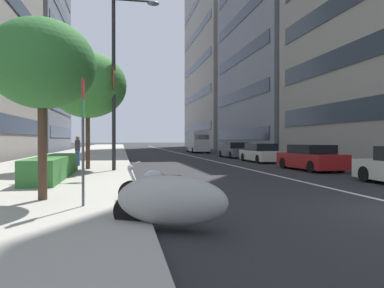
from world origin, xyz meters
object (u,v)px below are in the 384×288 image
(motorcycle_mid_row, at_px, (160,189))
(parking_sign_by_curb, at_px, (83,126))
(delivery_van_ahead, at_px, (197,142))
(car_approaching_light, at_px, (235,150))
(street_tree_far_plaza, at_px, (88,85))
(motorcycle_by_sign_pole, at_px, (170,201))
(car_mid_block_traffic, at_px, (311,158))
(street_tree_mid_sidewalk, at_px, (42,65))
(street_lamp_with_banners, at_px, (120,68))
(car_far_down_avenue, at_px, (261,153))
(pedestrian_on_plaza, at_px, (78,151))

(motorcycle_mid_row, relative_size, parking_sign_by_curb, 0.72)
(delivery_van_ahead, xyz_separation_m, parking_sign_by_curb, (-36.82, 10.41, 0.54))
(car_approaching_light, distance_m, parking_sign_by_curb, 25.99)
(car_approaching_light, xyz_separation_m, street_tree_far_plaza, (-12.67, 11.95, 3.78))
(motorcycle_by_sign_pole, bearing_deg, car_mid_block_traffic, -100.81)
(motorcycle_by_sign_pole, height_order, street_tree_mid_sidewalk, street_tree_mid_sidewalk)
(street_tree_far_plaza, bearing_deg, motorcycle_by_sign_pole, -168.75)
(delivery_van_ahead, bearing_deg, car_approaching_light, -176.03)
(car_approaching_light, xyz_separation_m, street_tree_mid_sidewalk, (-22.38, 12.19, 2.86))
(motorcycle_mid_row, height_order, street_lamp_with_banners, street_lamp_with_banners)
(motorcycle_by_sign_pole, height_order, delivery_van_ahead, delivery_van_ahead)
(car_approaching_light, bearing_deg, street_tree_mid_sidewalk, 150.25)
(motorcycle_by_sign_pole, distance_m, car_approaching_light, 27.16)
(car_far_down_avenue, distance_m, street_tree_mid_sidewalk, 19.92)
(car_approaching_light, relative_size, pedestrian_on_plaza, 2.74)
(parking_sign_by_curb, height_order, street_tree_far_plaza, street_tree_far_plaza)
(car_mid_block_traffic, relative_size, parking_sign_by_curb, 1.53)
(pedestrian_on_plaza, bearing_deg, car_far_down_avenue, -166.25)
(parking_sign_by_curb, xyz_separation_m, street_tree_far_plaza, (10.80, 0.85, 2.48))
(car_mid_block_traffic, height_order, street_tree_far_plaza, street_tree_far_plaza)
(delivery_van_ahead, relative_size, street_tree_mid_sidewalk, 1.37)
(motorcycle_mid_row, distance_m, parking_sign_by_curb, 2.41)
(pedestrian_on_plaza, bearing_deg, motorcycle_by_sign_pole, 100.79)
(car_far_down_avenue, bearing_deg, pedestrian_on_plaza, 105.05)
(car_mid_block_traffic, height_order, street_lamp_with_banners, street_lamp_with_banners)
(car_mid_block_traffic, height_order, delivery_van_ahead, delivery_van_ahead)
(delivery_van_ahead, xyz_separation_m, pedestrian_on_plaza, (-23.55, 12.05, -0.40))
(car_mid_block_traffic, bearing_deg, car_approaching_light, -3.45)
(motorcycle_mid_row, bearing_deg, parking_sign_by_curb, 29.52)
(street_tree_far_plaza, bearing_deg, delivery_van_ahead, -23.40)
(delivery_van_ahead, bearing_deg, street_tree_mid_sidewalk, 163.16)
(street_lamp_with_banners, distance_m, street_tree_mid_sidewalk, 8.93)
(street_tree_mid_sidewalk, bearing_deg, delivery_van_ahead, -17.84)
(street_tree_mid_sidewalk, distance_m, pedestrian_on_plaza, 12.45)
(car_mid_block_traffic, height_order, car_approaching_light, car_approaching_light)
(delivery_van_ahead, height_order, street_tree_far_plaza, street_tree_far_plaza)
(car_mid_block_traffic, bearing_deg, car_far_down_avenue, -3.03)
(motorcycle_by_sign_pole, bearing_deg, street_tree_mid_sidewalk, -20.16)
(motorcycle_mid_row, bearing_deg, car_mid_block_traffic, -121.59)
(motorcycle_mid_row, relative_size, car_mid_block_traffic, 0.47)
(street_lamp_with_banners, height_order, street_tree_far_plaza, street_lamp_with_banners)
(motorcycle_by_sign_pole, relative_size, motorcycle_mid_row, 1.07)
(car_far_down_avenue, height_order, pedestrian_on_plaza, pedestrian_on_plaza)
(street_tree_far_plaza, bearing_deg, pedestrian_on_plaza, 17.69)
(car_approaching_light, distance_m, pedestrian_on_plaza, 16.32)
(street_tree_far_plaza, bearing_deg, parking_sign_by_curb, -175.51)
(motorcycle_by_sign_pole, bearing_deg, street_lamp_with_banners, -57.69)
(motorcycle_by_sign_pole, relative_size, parking_sign_by_curb, 0.77)
(car_far_down_avenue, relative_size, parking_sign_by_curb, 1.61)
(car_approaching_light, xyz_separation_m, delivery_van_ahead, (13.35, 0.69, 0.76))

